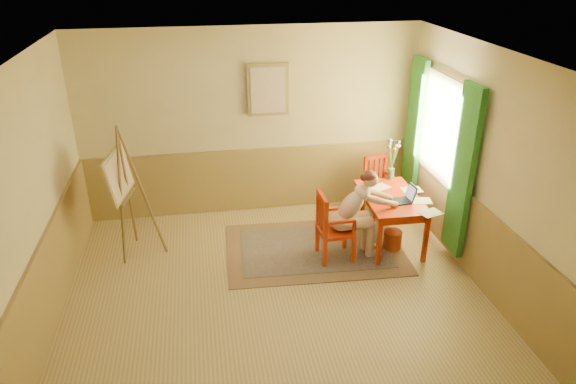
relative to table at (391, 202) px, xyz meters
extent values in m
cube|color=tan|center=(-1.72, -0.87, -0.64)|extent=(5.00, 4.50, 0.02)
cube|color=white|center=(-1.72, -0.87, 2.18)|extent=(5.00, 4.50, 0.02)
cube|color=#D0BB7F|center=(-1.72, 1.39, 0.77)|extent=(5.00, 0.02, 2.80)
cube|color=#D0BB7F|center=(-1.72, -3.13, 0.77)|extent=(5.00, 0.02, 2.80)
cube|color=#D0BB7F|center=(-4.23, -0.87, 0.77)|extent=(0.02, 4.50, 2.80)
cube|color=#D0BB7F|center=(0.79, -0.87, 0.77)|extent=(0.02, 4.50, 2.80)
cube|color=#9E8146|center=(-1.72, 1.36, -0.13)|extent=(5.00, 0.04, 1.00)
cube|color=#9E8146|center=(-4.20, -0.87, -0.13)|extent=(0.04, 4.50, 1.00)
cube|color=#9E8146|center=(0.76, -0.87, -0.13)|extent=(0.04, 4.50, 1.00)
cube|color=white|center=(0.75, 0.23, 0.92)|extent=(0.02, 1.00, 1.30)
cube|color=#9E8650|center=(0.73, 0.23, 0.92)|extent=(0.03, 1.12, 1.42)
cube|color=#358436|center=(0.68, -0.55, 0.62)|extent=(0.08, 0.45, 2.20)
cube|color=#358436|center=(0.68, 1.01, 0.62)|extent=(0.08, 0.45, 2.20)
cube|color=#9E8650|center=(-1.47, 1.34, 1.27)|extent=(0.60, 0.04, 0.76)
cube|color=beige|center=(-1.47, 1.31, 1.27)|extent=(0.50, 0.02, 0.66)
cube|color=#8C7251|center=(-1.05, -0.02, -0.62)|extent=(2.48, 1.72, 0.01)
cube|color=black|center=(-1.05, -0.02, -0.62)|extent=(2.06, 1.30, 0.01)
cube|color=#B72502|center=(0.00, 0.00, 0.07)|extent=(0.75, 1.22, 0.04)
cube|color=#B72502|center=(0.00, 0.00, 0.00)|extent=(0.65, 1.11, 0.10)
cube|color=#B72502|center=(-0.33, -0.54, -0.29)|extent=(0.06, 0.06, 0.68)
cube|color=#B72502|center=(0.30, -0.56, -0.29)|extent=(0.06, 0.06, 0.68)
cube|color=#B72502|center=(-0.30, 0.56, -0.29)|extent=(0.06, 0.06, 0.68)
cube|color=#B72502|center=(0.33, 0.54, -0.29)|extent=(0.06, 0.06, 0.68)
cube|color=#B72502|center=(-0.83, -0.27, -0.23)|extent=(0.45, 0.43, 0.04)
cube|color=#B72502|center=(-1.01, -0.46, -0.44)|extent=(0.05, 0.05, 0.38)
cube|color=#B72502|center=(-0.63, -0.44, -0.44)|extent=(0.05, 0.05, 0.38)
cube|color=#B72502|center=(-1.03, -0.09, -0.44)|extent=(0.05, 0.05, 0.38)
cube|color=#B72502|center=(-0.64, -0.07, -0.44)|extent=(0.05, 0.05, 0.38)
cube|color=#B72502|center=(-1.01, -0.46, 0.06)|extent=(0.05, 0.05, 0.52)
cube|color=#B72502|center=(-1.03, -0.09, 0.06)|extent=(0.05, 0.05, 0.52)
cube|color=#B72502|center=(-1.02, -0.27, 0.29)|extent=(0.07, 0.42, 0.06)
cube|color=#B72502|center=(-1.02, -0.37, 0.04)|extent=(0.03, 0.04, 0.43)
cube|color=#B72502|center=(-1.02, -0.27, 0.04)|extent=(0.03, 0.04, 0.43)
cube|color=#B72502|center=(-1.03, -0.18, 0.04)|extent=(0.03, 0.04, 0.43)
cube|color=#B72502|center=(-0.82, -0.45, 0.00)|extent=(0.39, 0.05, 0.03)
cube|color=#B72502|center=(-0.64, -0.44, -0.10)|extent=(0.04, 0.04, 0.21)
cube|color=#B72502|center=(-0.84, -0.08, 0.00)|extent=(0.39, 0.05, 0.03)
cube|color=#B72502|center=(-0.65, -0.07, -0.10)|extent=(0.04, 0.04, 0.21)
cube|color=#B72502|center=(0.16, 0.83, -0.24)|extent=(0.49, 0.50, 0.04)
cube|color=#B72502|center=(-0.06, 0.97, -0.45)|extent=(0.06, 0.06, 0.37)
cube|color=#B72502|center=(0.03, 0.61, -0.45)|extent=(0.06, 0.06, 0.37)
cube|color=#B72502|center=(0.29, 1.05, -0.45)|extent=(0.06, 0.06, 0.37)
cube|color=#B72502|center=(0.38, 0.69, -0.45)|extent=(0.06, 0.06, 0.37)
cube|color=#B72502|center=(-0.06, 0.97, 0.03)|extent=(0.06, 0.06, 0.50)
cube|color=#B72502|center=(0.29, 1.05, 0.03)|extent=(0.06, 0.06, 0.50)
cube|color=#B72502|center=(0.12, 1.01, 0.25)|extent=(0.40, 0.14, 0.05)
cube|color=#B72502|center=(0.03, 0.99, 0.02)|extent=(0.05, 0.04, 0.41)
cube|color=#B72502|center=(0.12, 1.01, 0.02)|extent=(0.05, 0.04, 0.41)
cube|color=#B72502|center=(0.21, 1.03, 0.02)|extent=(0.05, 0.04, 0.41)
cube|color=#B72502|center=(-0.01, 0.79, -0.02)|extent=(0.12, 0.37, 0.03)
cube|color=#B72502|center=(0.03, 0.62, -0.12)|extent=(0.04, 0.04, 0.20)
cube|color=#B72502|center=(0.33, 0.87, -0.02)|extent=(0.12, 0.37, 0.03)
cube|color=#B72502|center=(0.38, 0.70, -0.12)|extent=(0.04, 0.04, 0.20)
ellipsoid|color=beige|center=(-0.78, -0.25, -0.09)|extent=(0.29, 0.35, 0.22)
cylinder|color=beige|center=(-0.57, -0.33, -0.10)|extent=(0.43, 0.17, 0.15)
cylinder|color=beige|center=(-0.58, -0.16, -0.10)|extent=(0.43, 0.17, 0.15)
cylinder|color=beige|center=(-0.37, -0.32, -0.36)|extent=(0.12, 0.12, 0.49)
cylinder|color=beige|center=(-0.38, -0.15, -0.36)|extent=(0.12, 0.12, 0.49)
cube|color=beige|center=(-0.31, -0.32, -0.59)|extent=(0.21, 0.09, 0.07)
cube|color=beige|center=(-0.32, -0.15, -0.59)|extent=(0.21, 0.09, 0.07)
ellipsoid|color=beige|center=(-0.64, -0.25, 0.12)|extent=(0.48, 0.30, 0.51)
ellipsoid|color=beige|center=(-0.49, -0.24, 0.31)|extent=(0.21, 0.30, 0.17)
sphere|color=beige|center=(-0.39, -0.24, 0.46)|extent=(0.20, 0.20, 0.19)
ellipsoid|color=#5A261B|center=(-0.41, -0.24, 0.52)|extent=(0.19, 0.20, 0.14)
sphere|color=#5A261B|center=(-0.49, -0.24, 0.51)|extent=(0.11, 0.11, 0.10)
cylinder|color=beige|center=(-0.39, -0.38, 0.25)|extent=(0.22, 0.10, 0.14)
cylinder|color=beige|center=(-0.18, -0.35, 0.17)|extent=(0.29, 0.15, 0.16)
sphere|color=beige|center=(-0.30, -0.39, 0.22)|extent=(0.09, 0.09, 0.09)
sphere|color=beige|center=(-0.06, -0.32, 0.13)|extent=(0.07, 0.07, 0.07)
cylinder|color=beige|center=(-0.41, -0.10, 0.25)|extent=(0.22, 0.12, 0.14)
cylinder|color=beige|center=(-0.19, -0.11, 0.17)|extent=(0.29, 0.13, 0.16)
sphere|color=beige|center=(-0.32, -0.08, 0.22)|extent=(0.09, 0.09, 0.09)
sphere|color=beige|center=(-0.06, -0.13, 0.13)|extent=(0.07, 0.07, 0.07)
cube|color=#1E2338|center=(0.03, -0.19, 0.10)|extent=(0.32, 0.25, 0.02)
cube|color=#2D3342|center=(0.03, -0.19, 0.10)|extent=(0.28, 0.20, 0.00)
cube|color=#1E2338|center=(0.21, -0.17, 0.21)|extent=(0.09, 0.22, 0.20)
cube|color=#99BFF2|center=(0.20, -0.17, 0.20)|extent=(0.07, 0.18, 0.17)
cube|color=white|center=(0.32, -0.56, 0.09)|extent=(0.32, 0.27, 0.00)
cube|color=white|center=(0.35, 0.13, 0.09)|extent=(0.28, 0.21, 0.00)
cube|color=white|center=(-0.06, 0.29, 0.09)|extent=(0.33, 0.30, 0.00)
cube|color=white|center=(0.33, -0.22, 0.09)|extent=(0.30, 0.24, 0.00)
cylinder|color=#3F724C|center=(0.20, 0.56, 0.17)|extent=(0.12, 0.12, 0.15)
cylinder|color=#3F7233|center=(0.19, 0.62, 0.42)|extent=(0.01, 0.13, 0.40)
sphere|color=#728CD8|center=(0.19, 0.68, 0.62)|extent=(0.08, 0.08, 0.06)
cylinder|color=#3F7233|center=(0.16, 0.53, 0.43)|extent=(0.09, 0.07, 0.43)
sphere|color=pink|center=(0.12, 0.50, 0.65)|extent=(0.06, 0.06, 0.04)
cylinder|color=#3F7233|center=(0.21, 0.57, 0.38)|extent=(0.04, 0.04, 0.31)
sphere|color=pink|center=(0.22, 0.58, 0.53)|extent=(0.06, 0.06, 0.05)
cylinder|color=#3F7233|center=(0.15, 0.52, 0.42)|extent=(0.11, 0.09, 0.40)
sphere|color=#728CD8|center=(0.10, 0.48, 0.61)|extent=(0.07, 0.07, 0.06)
cylinder|color=#3F7233|center=(0.25, 0.58, 0.40)|extent=(0.11, 0.05, 0.35)
sphere|color=pink|center=(0.29, 0.60, 0.57)|extent=(0.07, 0.07, 0.05)
cylinder|color=#3F7233|center=(0.22, 0.57, 0.40)|extent=(0.06, 0.03, 0.36)
sphere|color=pink|center=(0.25, 0.58, 0.58)|extent=(0.06, 0.06, 0.05)
cylinder|color=#3F7233|center=(0.24, 0.59, 0.42)|extent=(0.11, 0.07, 0.40)
sphere|color=#728CD8|center=(0.29, 0.62, 0.62)|extent=(0.06, 0.06, 0.05)
cylinder|color=#B04325|center=(0.01, -0.18, -0.50)|extent=(0.26, 0.26, 0.27)
cylinder|color=olive|center=(-3.53, 0.22, 0.27)|extent=(0.15, 0.32, 1.80)
cylinder|color=olive|center=(-3.48, 0.50, 0.27)|extent=(0.04, 0.33, 1.80)
cylinder|color=olive|center=(-3.27, 0.32, 0.27)|extent=(0.47, 0.12, 1.81)
cylinder|color=olive|center=(-3.53, 0.36, 0.20)|extent=(0.12, 0.50, 0.03)
cube|color=olive|center=(-3.47, 0.35, 0.20)|extent=(0.16, 0.55, 0.03)
cube|color=#9E8650|center=(-3.55, 0.37, 0.51)|extent=(0.28, 0.81, 0.60)
cube|color=beige|center=(-3.53, 0.37, 0.51)|extent=(0.23, 0.73, 0.52)
camera|label=1|loc=(-2.48, -6.02, 3.18)|focal=32.67mm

